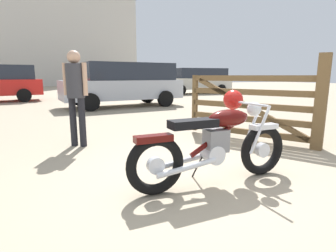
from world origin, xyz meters
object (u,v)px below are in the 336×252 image
object	(u,v)px
vintage_motorcycle	(217,141)
timber_gate	(264,105)
bystander	(76,89)
red_hatchback_near	(125,83)
silver_sedan_mid	(198,80)

from	to	relation	value
vintage_motorcycle	timber_gate	xyz separation A→B (m)	(1.83, 1.40, 0.21)
bystander	vintage_motorcycle	bearing A→B (deg)	-112.85
bystander	red_hatchback_near	xyz separation A→B (m)	(2.08, 5.92, -0.08)
bystander	red_hatchback_near	distance (m)	6.28
vintage_motorcycle	timber_gate	distance (m)	2.32
vintage_motorcycle	silver_sedan_mid	xyz separation A→B (m)	(7.09, 14.39, 0.45)
vintage_motorcycle	silver_sedan_mid	size ratio (longest dim) A/B	0.44
vintage_motorcycle	bystander	bearing A→B (deg)	118.68
red_hatchback_near	vintage_motorcycle	bearing A→B (deg)	77.30
timber_gate	red_hatchback_near	bearing A→B (deg)	-23.42
vintage_motorcycle	bystander	size ratio (longest dim) A/B	1.25
silver_sedan_mid	bystander	bearing A→B (deg)	56.38
bystander	red_hatchback_near	size ratio (longest dim) A/B	0.34
vintage_motorcycle	red_hatchback_near	bearing A→B (deg)	82.25
vintage_motorcycle	silver_sedan_mid	bearing A→B (deg)	60.49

